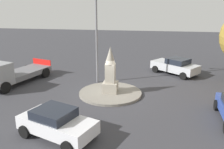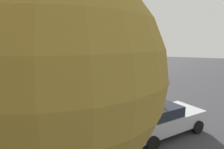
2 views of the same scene
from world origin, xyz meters
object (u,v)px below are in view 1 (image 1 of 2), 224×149
Objects in this scene: streetlamp at (96,17)px; car_white_far_side at (57,123)px; car_silver_near_island at (175,66)px; monument at (110,73)px; truck_grey_parked_left at (8,74)px.

car_white_far_side is (0.16, 8.38, -4.45)m from streetlamp.
monument is at bearing 49.49° from car_silver_near_island.
car_white_far_side is at bearing 60.67° from car_silver_near_island.
car_white_far_side is at bearing 74.67° from monument.
car_silver_near_island is (-6.65, -11.83, 0.01)m from car_white_far_side.
streetlamp is at bearing -91.08° from car_white_far_side.
streetlamp reaches higher than truck_grey_parked_left.
streetlamp is at bearing -58.53° from monument.
streetlamp is 1.40× the size of truck_grey_parked_left.
streetlamp reaches higher than car_silver_near_island.
car_silver_near_island is at bearing -157.90° from truck_grey_parked_left.
car_white_far_side is 0.95× the size of car_silver_near_island.
car_white_far_side is 0.67× the size of truck_grey_parked_left.
monument reaches higher than car_white_far_side.
monument is 0.52× the size of truck_grey_parked_left.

